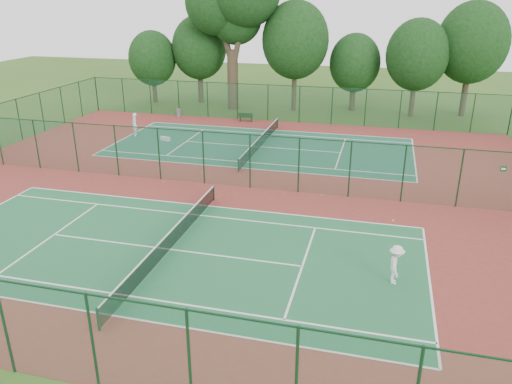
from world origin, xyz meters
TOP-DOWN VIEW (x-y plane):
  - ground at (0.00, 0.00)m, footprint 120.00×120.00m
  - red_pad at (0.00, 0.00)m, footprint 40.00×36.00m
  - court_near at (0.00, -9.00)m, footprint 23.77×10.97m
  - court_far at (0.00, 9.00)m, footprint 23.77×10.97m
  - fence_north at (0.00, 18.00)m, footprint 40.00×0.09m
  - fence_south at (0.00, -18.00)m, footprint 40.00×0.09m
  - fence_divider at (0.00, 0.00)m, footprint 40.00×0.09m
  - tennis_net_near at (0.00, -9.00)m, footprint 0.10×12.90m
  - tennis_net_far at (0.00, 9.00)m, footprint 0.10×12.90m
  - player_near at (10.40, -9.38)m, footprint 0.69×1.15m
  - player_far at (-11.38, 9.62)m, footprint 0.72×0.85m
  - trash_bin at (-10.58, 17.37)m, footprint 0.44×0.44m
  - bench at (-3.50, 17.06)m, footprint 1.41×0.49m
  - kit_bag at (-8.22, 8.79)m, footprint 0.93×0.58m
  - stray_ball_a at (3.82, -0.51)m, footprint 0.06×0.06m
  - stray_ball_b at (6.13, -0.24)m, footprint 0.07×0.07m
  - stray_ball_c at (-4.22, -0.46)m, footprint 0.07×0.07m
  - big_tree at (-6.30, 22.66)m, footprint 9.90×7.25m
  - evergreen_row at (0.50, 24.25)m, footprint 39.00×5.00m

SIDE VIEW (x-z plane):
  - ground at x=0.00m, z-range 0.00..0.00m
  - evergreen_row at x=0.50m, z-range -6.00..6.00m
  - red_pad at x=0.00m, z-range 0.00..0.01m
  - court_near at x=0.00m, z-range 0.01..0.02m
  - court_far at x=0.00m, z-range 0.01..0.02m
  - stray_ball_a at x=3.82m, z-range 0.01..0.07m
  - stray_ball_c at x=-4.22m, z-range 0.01..0.08m
  - stray_ball_b at x=6.13m, z-range 0.01..0.08m
  - kit_bag at x=-8.22m, z-range 0.01..0.34m
  - trash_bin at x=-10.58m, z-range 0.01..0.79m
  - bench at x=-3.50m, z-range 0.02..0.88m
  - tennis_net_near at x=0.00m, z-range 0.06..1.03m
  - tennis_net_far at x=0.00m, z-range 0.06..1.03m
  - player_near at x=10.40m, z-range 0.02..1.76m
  - player_far at x=-11.38m, z-range 0.02..2.00m
  - fence_north at x=0.00m, z-range 0.01..3.51m
  - fence_south at x=0.00m, z-range 0.01..3.51m
  - fence_divider at x=0.00m, z-range 0.01..3.51m
  - big_tree at x=-6.30m, z-range 3.16..18.37m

